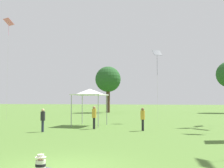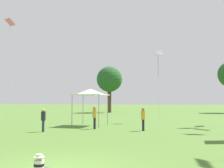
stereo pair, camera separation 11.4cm
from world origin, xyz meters
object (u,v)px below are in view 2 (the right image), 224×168
at_px(person_standing_4, 143,117).
at_px(distant_tree_0, 109,80).
at_px(person_standing_2, 43,118).
at_px(kite_4, 10,25).
at_px(canopy_tent, 90,92).
at_px(kite_7, 158,55).
at_px(seated_toddler, 39,165).
at_px(person_standing_1, 95,115).

xyz_separation_m(person_standing_4, distant_tree_0, (-10.88, 28.39, 5.23)).
distance_m(person_standing_4, distant_tree_0, 30.85).
bearing_deg(person_standing_4, person_standing_2, 35.16).
xyz_separation_m(kite_4, distant_tree_0, (6.19, 21.36, -5.03)).
xyz_separation_m(canopy_tent, kite_7, (5.45, 5.55, 4.05)).
height_order(person_standing_2, kite_7, kite_7).
xyz_separation_m(seated_toddler, person_standing_4, (1.33, 12.03, 0.78)).
relative_size(person_standing_1, kite_4, 0.15).
height_order(seated_toddler, person_standing_4, person_standing_4).
bearing_deg(distant_tree_0, canopy_tent, -77.40).
distance_m(kite_4, kite_7, 17.95).
distance_m(seated_toddler, person_standing_1, 12.56).
xyz_separation_m(kite_4, kite_7, (17.39, 1.16, -4.27)).
distance_m(person_standing_4, kite_4, 21.12).
relative_size(person_standing_2, kite_4, 0.14).
distance_m(person_standing_2, person_standing_4, 7.23).
relative_size(seated_toddler, distant_tree_0, 0.07).
distance_m(seated_toddler, person_standing_2, 10.95).
bearing_deg(kite_7, kite_4, -160.13).
bearing_deg(person_standing_1, distant_tree_0, 75.23).
relative_size(person_standing_2, person_standing_4, 0.97).
bearing_deg(person_standing_2, seated_toddler, 42.14).
xyz_separation_m(seated_toddler, kite_7, (1.65, 20.23, 6.77)).
height_order(seated_toddler, kite_7, kite_7).
bearing_deg(seated_toddler, person_standing_1, 111.52).
relative_size(kite_4, distant_tree_0, 1.37).
bearing_deg(person_standing_4, person_standing_1, 10.93).
height_order(kite_4, distant_tree_0, kite_4).
height_order(seated_toddler, person_standing_1, person_standing_1).
height_order(seated_toddler, canopy_tent, canopy_tent).
distance_m(seated_toddler, kite_4, 27.08).
relative_size(canopy_tent, kite_4, 0.27).
xyz_separation_m(person_standing_4, kite_7, (0.33, 8.19, 5.99)).
height_order(seated_toddler, person_standing_2, person_standing_2).
xyz_separation_m(person_standing_2, kite_7, (7.09, 10.75, 6.02)).
relative_size(person_standing_1, distant_tree_0, 0.20).
bearing_deg(kite_4, person_standing_4, -138.50).
xyz_separation_m(person_standing_1, canopy_tent, (-1.25, 2.40, 1.89)).
height_order(person_standing_4, kite_4, kite_4).
height_order(person_standing_1, kite_7, kite_7).
bearing_deg(person_standing_4, seated_toddler, 98.14).
bearing_deg(person_standing_1, person_standing_4, -32.24).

